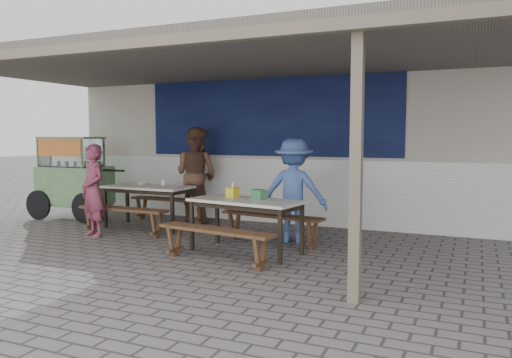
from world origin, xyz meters
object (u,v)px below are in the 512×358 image
object	(u,v)px
bench_left_wall	(171,204)
bench_right_street	(215,237)
donation_box	(259,194)
condiment_bowl	(142,184)
condiment_jar	(164,182)
table_left	(148,190)
patron_street_side	(93,190)
tissue_box	(233,192)
table_right	(246,205)
vendor_cart	(73,174)
patron_right_table	(294,191)
patron_wall_side	(196,175)
bench_left_street	(123,214)
bench_right_wall	(272,221)

from	to	relation	value
bench_left_wall	bench_right_street	xyz separation A→B (m)	(2.25, -2.37, 0.00)
donation_box	condiment_bowl	size ratio (longest dim) A/B	1.10
donation_box	condiment_bowl	bearing A→B (deg)	159.79
donation_box	condiment_jar	bearing A→B (deg)	153.92
bench_right_street	table_left	bearing A→B (deg)	152.05
patron_street_side	tissue_box	bearing A→B (deg)	23.92
table_right	patron_street_side	world-z (taller)	patron_street_side
table_right	bench_right_street	distance (m)	0.77
table_right	vendor_cart	world-z (taller)	vendor_cart
patron_right_table	condiment_jar	size ratio (longest dim) A/B	17.50
patron_street_side	patron_wall_side	bearing A→B (deg)	88.93
bench_left_wall	table_right	size ratio (longest dim) A/B	0.99
patron_wall_side	patron_right_table	size ratio (longest dim) A/B	1.13
vendor_cart	patron_right_table	xyz separation A→B (m)	(4.69, -0.31, -0.08)
tissue_box	donation_box	distance (m)	0.43
table_left	patron_right_table	bearing A→B (deg)	-0.61
donation_box	condiment_jar	distance (m)	2.63
patron_wall_side	bench_left_wall	bearing A→B (deg)	36.53
tissue_box	condiment_jar	bearing A→B (deg)	150.22
bench_left_street	donation_box	bearing A→B (deg)	-4.41
condiment_jar	condiment_bowl	world-z (taller)	condiment_jar
patron_street_side	bench_left_wall	bearing A→B (deg)	98.77
bench_right_wall	condiment_jar	xyz separation A→B (m)	(-2.32, 0.56, 0.45)
table_left	patron_right_table	size ratio (longest dim) A/B	0.98
table_right	bench_right_wall	bearing A→B (deg)	90.00
tissue_box	patron_wall_side	bearing A→B (deg)	133.05
tissue_box	table_left	bearing A→B (deg)	157.60
bench_right_wall	patron_street_side	bearing A→B (deg)	-158.26
condiment_bowl	donation_box	bearing A→B (deg)	-20.21
bench_left_wall	condiment_bowl	world-z (taller)	condiment_bowl
condiment_jar	tissue_box	bearing A→B (deg)	-29.78
table_right	bench_right_street	bearing A→B (deg)	-90.00
bench_left_street	bench_right_street	xyz separation A→B (m)	(2.27, -1.01, 0.00)
bench_right_street	patron_wall_side	world-z (taller)	patron_wall_side
table_right	condiment_bowl	xyz separation A→B (m)	(-2.56, 1.09, 0.10)
table_left	patron_wall_side	size ratio (longest dim) A/B	0.87
vendor_cart	tissue_box	bearing A→B (deg)	-17.25
bench_left_street	donation_box	distance (m)	2.59
bench_right_wall	tissue_box	world-z (taller)	tissue_box
table_right	patron_right_table	xyz separation A→B (m)	(0.37, 0.94, 0.12)
bench_right_street	tissue_box	xyz separation A→B (m)	(-0.16, 0.83, 0.48)
vendor_cart	bench_left_wall	bearing A→B (deg)	10.78
patron_wall_side	donation_box	size ratio (longest dim) A/B	8.88
table_right	condiment_jar	bearing A→B (deg)	159.36
bench_left_street	vendor_cart	size ratio (longest dim) A/B	0.82
patron_wall_side	patron_right_table	distance (m)	2.52
bench_left_street	condiment_jar	size ratio (longest dim) A/B	18.10
bench_right_street	tissue_box	distance (m)	0.97
table_right	patron_wall_side	bearing A→B (deg)	144.02
bench_left_street	table_right	world-z (taller)	table_right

